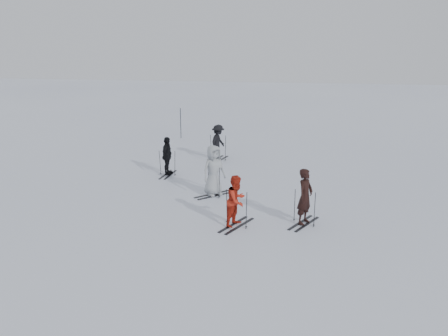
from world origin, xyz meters
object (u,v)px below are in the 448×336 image
skier_uphill_left (167,157)px  piste_marker (181,123)px  skier_near_dark (305,197)px  skier_red (237,201)px  skier_grey (214,171)px  skier_uphill_far (218,143)px

skier_uphill_left → piste_marker: size_ratio=0.90×
skier_near_dark → piste_marker: bearing=58.6°
skier_red → piste_marker: (-6.03, 13.48, 0.13)m
skier_uphill_left → piste_marker: (-1.92, 8.29, 0.10)m
skier_grey → skier_uphill_far: bearing=54.1°
skier_uphill_far → piste_marker: (-3.58, 5.10, 0.06)m
skier_near_dark → skier_grey: bearing=84.1°
skier_uphill_far → skier_uphill_left: bearing=165.0°
skier_red → skier_uphill_far: size_ratio=0.92×
skier_near_dark → skier_uphill_far: 9.04m
skier_near_dark → skier_uphill_far: bearing=56.8°
skier_red → skier_grey: (-1.40, 2.83, 0.15)m
skier_red → piste_marker: bearing=47.3°
piste_marker → skier_red: bearing=-65.9°
skier_grey → piste_marker: 11.61m
skier_red → skier_uphill_far: 8.74m
skier_red → skier_near_dark: bearing=-51.1°
skier_red → piste_marker: 14.77m
skier_red → skier_uphill_far: skier_uphill_far is taller
skier_grey → piste_marker: skier_grey is taller
skier_red → skier_uphill_left: (-4.11, 5.19, 0.03)m
skier_red → skier_grey: bearing=49.5°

